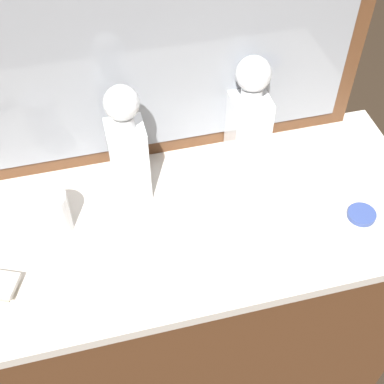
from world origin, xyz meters
TOP-DOWN VIEW (x-y plane):
  - ground_plane at (0.00, 0.00)m, footprint 6.00×6.00m
  - dresser at (0.00, 0.00)m, footprint 1.05×0.48m
  - dresser_mirror at (0.00, 0.22)m, footprint 0.90×0.03m
  - crystal_decanter_far_right at (0.17, 0.16)m, footprint 0.09×0.09m
  - crystal_decanter_far_left at (-0.11, 0.11)m, footprint 0.08×0.08m
  - crystal_tumbler_left at (-0.29, 0.04)m, footprint 0.08×0.08m
  - porcelain_dish at (0.36, -0.09)m, footprint 0.06×0.06m

SIDE VIEW (x-z plane):
  - ground_plane at x=0.00m, z-range 0.00..0.00m
  - dresser at x=0.00m, z-range 0.00..0.93m
  - porcelain_dish at x=0.36m, z-range 0.93..0.94m
  - crystal_tumbler_left at x=-0.29m, z-range 0.93..1.03m
  - crystal_decanter_far_right at x=0.17m, z-range 0.91..1.17m
  - crystal_decanter_far_left at x=-0.11m, z-range 0.90..1.19m
  - dresser_mirror at x=0.00m, z-range 0.93..1.70m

